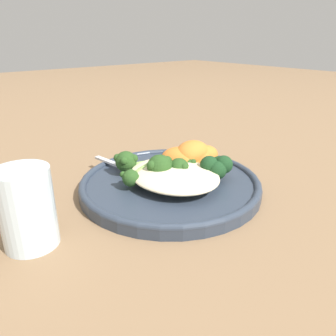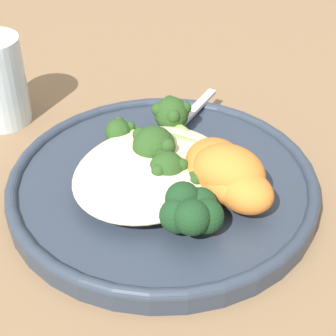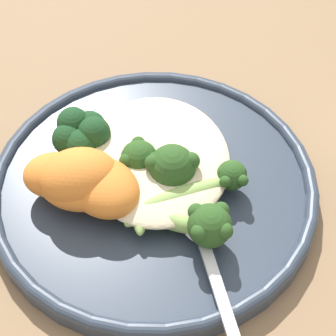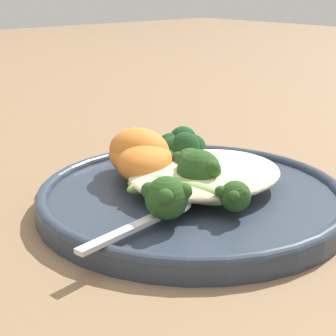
# 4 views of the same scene
# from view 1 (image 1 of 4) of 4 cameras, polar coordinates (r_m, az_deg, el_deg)

# --- Properties ---
(ground_plane) EXTENTS (4.00, 4.00, 0.00)m
(ground_plane) POSITION_cam_1_polar(r_m,az_deg,el_deg) (0.54, -1.31, -3.61)
(ground_plane) COLOR #846647
(plate) EXTENTS (0.29, 0.29, 0.02)m
(plate) POSITION_cam_1_polar(r_m,az_deg,el_deg) (0.53, 0.37, -2.73)
(plate) COLOR #2D3847
(plate) RESTS_ON ground_plane
(quinoa_mound) EXTENTS (0.15, 0.13, 0.02)m
(quinoa_mound) POSITION_cam_1_polar(r_m,az_deg,el_deg) (0.51, 1.07, -1.16)
(quinoa_mound) COLOR beige
(quinoa_mound) RESTS_ON plate
(broccoli_stalk_0) EXTENTS (0.06, 0.09, 0.04)m
(broccoli_stalk_0) POSITION_cam_1_polar(r_m,az_deg,el_deg) (0.55, -6.39, 1.05)
(broccoli_stalk_0) COLOR #8EB25B
(broccoli_stalk_0) RESTS_ON plate
(broccoli_stalk_1) EXTENTS (0.05, 0.11, 0.03)m
(broccoli_stalk_1) POSITION_cam_1_polar(r_m,az_deg,el_deg) (0.52, -4.49, -0.65)
(broccoli_stalk_1) COLOR #8EB25B
(broccoli_stalk_1) RESTS_ON plate
(broccoli_stalk_2) EXTENTS (0.07, 0.07, 0.04)m
(broccoli_stalk_2) POSITION_cam_1_polar(r_m,az_deg,el_deg) (0.52, -1.45, 0.26)
(broccoli_stalk_2) COLOR #8EB25B
(broccoli_stalk_2) RESTS_ON plate
(broccoli_stalk_3) EXTENTS (0.09, 0.03, 0.03)m
(broccoli_stalk_3) POSITION_cam_1_polar(r_m,az_deg,el_deg) (0.53, 1.13, 0.17)
(broccoli_stalk_3) COLOR #8EB25B
(broccoli_stalk_3) RESTS_ON plate
(broccoli_stalk_4) EXTENTS (0.07, 0.06, 0.03)m
(broccoli_stalk_4) POSITION_cam_1_polar(r_m,az_deg,el_deg) (0.55, 2.18, 0.86)
(broccoli_stalk_4) COLOR #8EB25B
(broccoli_stalk_4) RESTS_ON plate
(sweet_potato_chunk_0) EXTENTS (0.09, 0.08, 0.04)m
(sweet_potato_chunk_0) POSITION_cam_1_polar(r_m,az_deg,el_deg) (0.56, 2.26, 1.82)
(sweet_potato_chunk_0) COLOR orange
(sweet_potato_chunk_0) RESTS_ON plate
(sweet_potato_chunk_1) EXTENTS (0.06, 0.07, 0.05)m
(sweet_potato_chunk_1) POSITION_cam_1_polar(r_m,az_deg,el_deg) (0.56, 4.26, 2.50)
(sweet_potato_chunk_1) COLOR orange
(sweet_potato_chunk_1) RESTS_ON plate
(sweet_potato_chunk_2) EXTENTS (0.04, 0.05, 0.03)m
(sweet_potato_chunk_2) POSITION_cam_1_polar(r_m,az_deg,el_deg) (0.57, 6.40, 2.22)
(sweet_potato_chunk_2) COLOR orange
(sweet_potato_chunk_2) RESTS_ON plate
(sweet_potato_chunk_3) EXTENTS (0.08, 0.09, 0.04)m
(sweet_potato_chunk_3) POSITION_cam_1_polar(r_m,az_deg,el_deg) (0.57, 4.33, 2.10)
(sweet_potato_chunk_3) COLOR orange
(sweet_potato_chunk_3) RESTS_ON plate
(kale_tuft) EXTENTS (0.05, 0.05, 0.04)m
(kale_tuft) POSITION_cam_1_polar(r_m,az_deg,el_deg) (0.53, 8.33, 0.35)
(kale_tuft) COLOR #193D1E
(kale_tuft) RESTS_ON plate
(spoon) EXTENTS (0.12, 0.04, 0.01)m
(spoon) POSITION_cam_1_polar(r_m,az_deg,el_deg) (0.55, -6.95, -0.01)
(spoon) COLOR silver
(spoon) RESTS_ON plate
(water_glass) EXTENTS (0.06, 0.06, 0.10)m
(water_glass) POSITION_cam_1_polar(r_m,az_deg,el_deg) (0.41, -23.39, -6.43)
(water_glass) COLOR silver
(water_glass) RESTS_ON ground_plane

